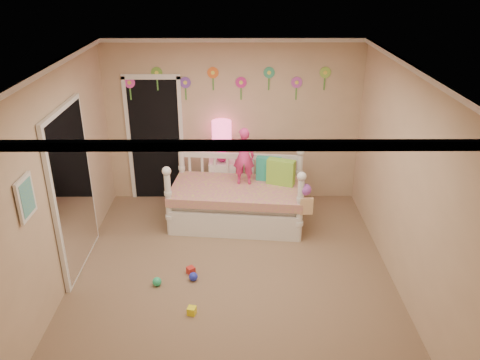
{
  "coord_description": "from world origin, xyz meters",
  "views": [
    {
      "loc": [
        0.07,
        -5.04,
        3.61
      ],
      "look_at": [
        0.1,
        0.6,
        1.05
      ],
      "focal_mm": 35.97,
      "sensor_mm": 36.0,
      "label": 1
    }
  ],
  "objects_px": {
    "nightstand": "(222,182)",
    "table_lamp": "(222,135)",
    "child": "(244,156)",
    "daybed": "(237,190)"
  },
  "relations": [
    {
      "from": "nightstand",
      "to": "table_lamp",
      "type": "distance_m",
      "value": 0.8
    },
    {
      "from": "nightstand",
      "to": "daybed",
      "type": "bearing_deg",
      "value": -72.23
    },
    {
      "from": "child",
      "to": "table_lamp",
      "type": "xyz_separation_m",
      "value": [
        -0.34,
        0.58,
        0.13
      ]
    },
    {
      "from": "daybed",
      "to": "nightstand",
      "type": "height_order",
      "value": "daybed"
    },
    {
      "from": "nightstand",
      "to": "table_lamp",
      "type": "relative_size",
      "value": 1.06
    },
    {
      "from": "table_lamp",
      "to": "daybed",
      "type": "bearing_deg",
      "value": -71.05
    },
    {
      "from": "daybed",
      "to": "table_lamp",
      "type": "relative_size",
      "value": 2.92
    },
    {
      "from": "table_lamp",
      "to": "nightstand",
      "type": "bearing_deg",
      "value": 0.0
    },
    {
      "from": "daybed",
      "to": "child",
      "type": "relative_size",
      "value": 2.25
    },
    {
      "from": "child",
      "to": "nightstand",
      "type": "height_order",
      "value": "child"
    }
  ]
}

